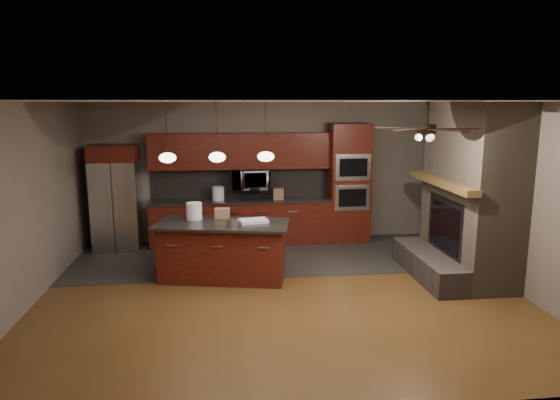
{
  "coord_description": "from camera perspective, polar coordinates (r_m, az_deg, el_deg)",
  "views": [
    {
      "loc": [
        -0.81,
        -7.01,
        2.78
      ],
      "look_at": [
        0.06,
        0.6,
        1.29
      ],
      "focal_mm": 32.0,
      "sensor_mm": 36.0,
      "label": 1
    }
  ],
  "objects": [
    {
      "name": "ground",
      "position": [
        7.58,
        0.06,
        -10.48
      ],
      "size": [
        7.0,
        7.0,
        0.0
      ],
      "primitive_type": "plane",
      "color": "brown",
      "rests_on": "ground"
    },
    {
      "name": "ceiling",
      "position": [
        7.05,
        0.07,
        11.2
      ],
      "size": [
        7.0,
        6.0,
        0.02
      ],
      "primitive_type": "cube",
      "color": "white",
      "rests_on": "back_wall"
    },
    {
      "name": "back_wall",
      "position": [
        10.13,
        -1.9,
        3.2
      ],
      "size": [
        7.0,
        0.02,
        2.8
      ],
      "primitive_type": "cube",
      "color": "#665B51",
      "rests_on": "ground"
    },
    {
      "name": "right_wall",
      "position": [
        8.34,
        24.7,
        0.5
      ],
      "size": [
        0.02,
        6.0,
        2.8
      ],
      "primitive_type": "cube",
      "color": "#665B51",
      "rests_on": "ground"
    },
    {
      "name": "left_wall",
      "position": [
        7.63,
        -27.05,
        -0.6
      ],
      "size": [
        0.02,
        6.0,
        2.8
      ],
      "primitive_type": "cube",
      "color": "#665B51",
      "rests_on": "ground"
    },
    {
      "name": "slate_tile_patch",
      "position": [
        9.27,
        -1.23,
        -6.39
      ],
      "size": [
        7.0,
        2.4,
        0.01
      ],
      "primitive_type": "cube",
      "color": "#2D2B28",
      "rests_on": "ground"
    },
    {
      "name": "fireplace_column",
      "position": [
        8.48,
        20.58,
        0.25
      ],
      "size": [
        1.3,
        2.1,
        2.8
      ],
      "color": "brown",
      "rests_on": "ground"
    },
    {
      "name": "back_cabinetry",
      "position": [
        9.94,
        -4.49,
        0.06
      ],
      "size": [
        3.59,
        0.64,
        2.2
      ],
      "color": "#55200F",
      "rests_on": "ground"
    },
    {
      "name": "oven_tower",
      "position": [
        10.14,
        7.88,
        1.92
      ],
      "size": [
        0.8,
        0.63,
        2.38
      ],
      "color": "#55200F",
      "rests_on": "ground"
    },
    {
      "name": "microwave",
      "position": [
        9.88,
        -3.36,
        2.4
      ],
      "size": [
        0.73,
        0.41,
        0.5
      ],
      "primitive_type": "imported",
      "color": "silver",
      "rests_on": "back_cabinetry"
    },
    {
      "name": "refrigerator",
      "position": [
        9.99,
        -18.18,
        0.23
      ],
      "size": [
        0.85,
        0.75,
        2.01
      ],
      "color": "silver",
      "rests_on": "ground"
    },
    {
      "name": "kitchen_island",
      "position": [
        8.05,
        -6.52,
        -5.75
      ],
      "size": [
        2.24,
        1.35,
        0.92
      ],
      "rotation": [
        0.0,
        0.0,
        -0.2
      ],
      "color": "#55200F",
      "rests_on": "ground"
    },
    {
      "name": "white_bucket",
      "position": [
        8.21,
        -9.78,
        -1.25
      ],
      "size": [
        0.26,
        0.26,
        0.27
      ],
      "primitive_type": "cylinder",
      "rotation": [
        0.0,
        0.0,
        0.01
      ],
      "color": "white",
      "rests_on": "kitchen_island"
    },
    {
      "name": "paint_can",
      "position": [
        7.63,
        -5.47,
        -2.67
      ],
      "size": [
        0.25,
        0.25,
        0.12
      ],
      "primitive_type": "cylinder",
      "rotation": [
        0.0,
        0.0,
        -0.64
      ],
      "color": "#AAAAAF",
      "rests_on": "kitchen_island"
    },
    {
      "name": "paint_tray",
      "position": [
        7.93,
        -3.05,
        -2.39
      ],
      "size": [
        0.48,
        0.38,
        0.04
      ],
      "primitive_type": "cube",
      "rotation": [
        0.0,
        0.0,
        0.18
      ],
      "color": "white",
      "rests_on": "kitchen_island"
    },
    {
      "name": "cardboard_box",
      "position": [
        8.26,
        -6.61,
        -1.49
      ],
      "size": [
        0.25,
        0.19,
        0.16
      ],
      "primitive_type": "cube",
      "rotation": [
        0.0,
        0.0,
        -0.06
      ],
      "color": "#8E6649",
      "rests_on": "kitchen_island"
    },
    {
      "name": "counter_bucket",
      "position": [
        9.86,
        -7.09,
        0.75
      ],
      "size": [
        0.3,
        0.3,
        0.27
      ],
      "primitive_type": "cylinder",
      "rotation": [
        0.0,
        0.0,
        -0.32
      ],
      "color": "white",
      "rests_on": "back_cabinetry"
    },
    {
      "name": "counter_box",
      "position": [
        9.87,
        -0.2,
        0.71
      ],
      "size": [
        0.2,
        0.16,
        0.22
      ],
      "primitive_type": "cube",
      "rotation": [
        0.0,
        0.0,
        -0.03
      ],
      "color": "#93684C",
      "rests_on": "back_cabinetry"
    },
    {
      "name": "pendant_left",
      "position": [
        7.79,
        -12.73,
        4.76
      ],
      "size": [
        0.26,
        0.26,
        0.92
      ],
      "color": "black",
      "rests_on": "ceiling"
    },
    {
      "name": "pendant_center",
      "position": [
        7.75,
        -7.19,
        4.91
      ],
      "size": [
        0.26,
        0.26,
        0.92
      ],
      "color": "black",
      "rests_on": "ceiling"
    },
    {
      "name": "pendant_right",
      "position": [
        7.78,
        -1.63,
        5.02
      ],
      "size": [
        0.26,
        0.26,
        0.92
      ],
      "color": "black",
      "rests_on": "ceiling"
    },
    {
      "name": "ceiling_fan",
      "position": [
        6.74,
        16.42,
        7.86
      ],
      "size": [
        1.27,
        1.33,
        0.41
      ],
      "color": "black",
      "rests_on": "ceiling"
    }
  ]
}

